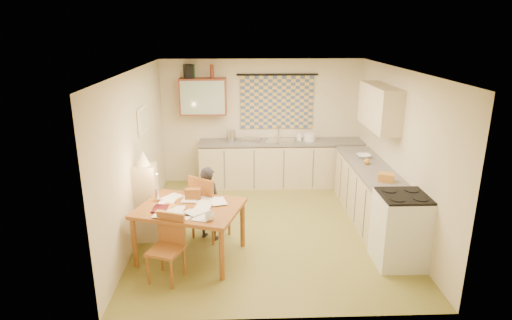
{
  "coord_description": "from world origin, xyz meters",
  "views": [
    {
      "loc": [
        -0.43,
        -6.24,
        3.09
      ],
      "look_at": [
        -0.19,
        0.2,
        1.08
      ],
      "focal_mm": 30.0,
      "sensor_mm": 36.0,
      "label": 1
    }
  ],
  "objects_px": {
    "stove": "(401,229)",
    "dining_table": "(191,231)",
    "shelf_stand": "(147,203)",
    "counter_right": "(374,199)",
    "person": "(208,203)",
    "counter_back": "(282,164)",
    "chair_far": "(210,218)"
  },
  "relations": [
    {
      "from": "dining_table",
      "to": "stove",
      "type": "bearing_deg",
      "value": 11.29
    },
    {
      "from": "shelf_stand",
      "to": "person",
      "type": "bearing_deg",
      "value": -0.34
    },
    {
      "from": "counter_right",
      "to": "person",
      "type": "relative_size",
      "value": 2.58
    },
    {
      "from": "person",
      "to": "counter_right",
      "type": "bearing_deg",
      "value": -144.87
    },
    {
      "from": "dining_table",
      "to": "shelf_stand",
      "type": "xyz_separation_m",
      "value": [
        -0.7,
        0.53,
        0.21
      ]
    },
    {
      "from": "counter_right",
      "to": "shelf_stand",
      "type": "distance_m",
      "value": 3.56
    },
    {
      "from": "stove",
      "to": "shelf_stand",
      "type": "distance_m",
      "value": 3.63
    },
    {
      "from": "chair_far",
      "to": "stove",
      "type": "bearing_deg",
      "value": -161.58
    },
    {
      "from": "counter_back",
      "to": "dining_table",
      "type": "xyz_separation_m",
      "value": [
        -1.54,
        -2.79,
        -0.07
      ]
    },
    {
      "from": "counter_back",
      "to": "shelf_stand",
      "type": "xyz_separation_m",
      "value": [
        -2.24,
        -2.26,
        0.14
      ]
    },
    {
      "from": "chair_far",
      "to": "counter_back",
      "type": "bearing_deg",
      "value": -83.96
    },
    {
      "from": "dining_table",
      "to": "shelf_stand",
      "type": "relative_size",
      "value": 1.35
    },
    {
      "from": "dining_table",
      "to": "chair_far",
      "type": "bearing_deg",
      "value": 84.62
    },
    {
      "from": "stove",
      "to": "shelf_stand",
      "type": "bearing_deg",
      "value": 166.96
    },
    {
      "from": "counter_right",
      "to": "chair_far",
      "type": "distance_m",
      "value": 2.63
    },
    {
      "from": "counter_right",
      "to": "dining_table",
      "type": "bearing_deg",
      "value": -162.78
    },
    {
      "from": "counter_right",
      "to": "stove",
      "type": "distance_m",
      "value": 1.17
    },
    {
      "from": "counter_right",
      "to": "shelf_stand",
      "type": "relative_size",
      "value": 2.5
    },
    {
      "from": "counter_back",
      "to": "stove",
      "type": "xyz_separation_m",
      "value": [
        1.3,
        -3.08,
        0.05
      ]
    },
    {
      "from": "person",
      "to": "shelf_stand",
      "type": "height_order",
      "value": "shelf_stand"
    },
    {
      "from": "dining_table",
      "to": "chair_far",
      "type": "xyz_separation_m",
      "value": [
        0.23,
        0.56,
        -0.07
      ]
    },
    {
      "from": "counter_back",
      "to": "stove",
      "type": "height_order",
      "value": "stove"
    },
    {
      "from": "person",
      "to": "shelf_stand",
      "type": "xyz_separation_m",
      "value": [
        -0.91,
        0.01,
        0.02
      ]
    },
    {
      "from": "counter_back",
      "to": "person",
      "type": "height_order",
      "value": "person"
    },
    {
      "from": "person",
      "to": "dining_table",
      "type": "bearing_deg",
      "value": 95.04
    },
    {
      "from": "stove",
      "to": "shelf_stand",
      "type": "height_order",
      "value": "shelf_stand"
    },
    {
      "from": "stove",
      "to": "dining_table",
      "type": "xyz_separation_m",
      "value": [
        -2.84,
        0.29,
        -0.12
      ]
    },
    {
      "from": "chair_far",
      "to": "person",
      "type": "xyz_separation_m",
      "value": [
        -0.02,
        -0.04,
        0.26
      ]
    },
    {
      "from": "counter_back",
      "to": "dining_table",
      "type": "relative_size",
      "value": 2.07
    },
    {
      "from": "shelf_stand",
      "to": "counter_back",
      "type": "bearing_deg",
      "value": 45.26
    },
    {
      "from": "stove",
      "to": "dining_table",
      "type": "height_order",
      "value": "stove"
    },
    {
      "from": "person",
      "to": "shelf_stand",
      "type": "relative_size",
      "value": 0.97
    }
  ]
}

